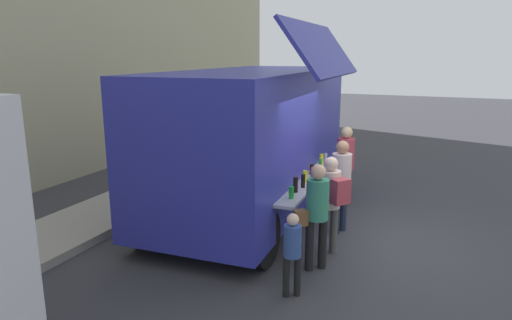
# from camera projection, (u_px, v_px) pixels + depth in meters

# --- Properties ---
(ground_plane) EXTENTS (60.00, 60.00, 0.00)m
(ground_plane) POSITION_uv_depth(u_px,v_px,m) (350.00, 239.00, 8.05)
(ground_plane) COLOR #38383D
(food_truck_main) EXTENTS (6.19, 3.27, 3.74)m
(food_truck_main) POSITION_uv_depth(u_px,v_px,m) (254.00, 136.00, 9.16)
(food_truck_main) COLOR #2B2FA2
(food_truck_main) RESTS_ON ground
(trash_bin) EXTENTS (0.60, 0.60, 0.90)m
(trash_bin) POSITION_uv_depth(u_px,v_px,m) (241.00, 144.00, 14.18)
(trash_bin) COLOR #2F6539
(trash_bin) RESTS_ON ground
(customer_front_ordering) EXTENTS (0.35, 0.35, 1.72)m
(customer_front_ordering) POSITION_uv_depth(u_px,v_px,m) (341.00, 178.00, 8.15)
(customer_front_ordering) COLOR #1D2538
(customer_front_ordering) RESTS_ON ground
(customer_mid_with_backpack) EXTENTS (0.48, 0.52, 1.63)m
(customer_mid_with_backpack) POSITION_uv_depth(u_px,v_px,m) (331.00, 196.00, 7.21)
(customer_mid_with_backpack) COLOR #494B46
(customer_mid_with_backpack) RESTS_ON ground
(customer_rear_waiting) EXTENTS (0.46, 0.49, 1.65)m
(customer_rear_waiting) POSITION_uv_depth(u_px,v_px,m) (316.00, 208.00, 6.72)
(customer_rear_waiting) COLOR black
(customer_rear_waiting) RESTS_ON ground
(customer_extra_browsing) EXTENTS (0.36, 0.36, 1.77)m
(customer_extra_browsing) POSITION_uv_depth(u_px,v_px,m) (345.00, 161.00, 9.36)
(customer_extra_browsing) COLOR #4A4742
(customer_extra_browsing) RESTS_ON ground
(child_near_queue) EXTENTS (0.24, 0.24, 1.18)m
(child_near_queue) POSITION_uv_depth(u_px,v_px,m) (292.00, 248.00, 6.01)
(child_near_queue) COLOR black
(child_near_queue) RESTS_ON ground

